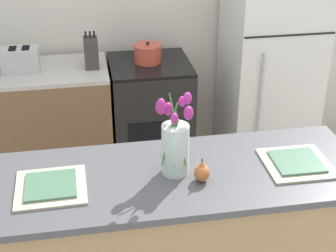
# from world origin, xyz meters

# --- Properties ---
(kitchen_island) EXTENTS (1.80, 0.66, 0.93)m
(kitchen_island) POSITION_xyz_m (0.00, 0.00, 0.47)
(kitchen_island) COLOR tan
(kitchen_island) RESTS_ON ground_plane
(stove_range) EXTENTS (0.60, 0.61, 0.88)m
(stove_range) POSITION_xyz_m (0.10, 1.60, 0.44)
(stove_range) COLOR black
(stove_range) RESTS_ON ground_plane
(refrigerator) EXTENTS (0.68, 0.67, 1.84)m
(refrigerator) POSITION_xyz_m (1.05, 1.60, 0.92)
(refrigerator) COLOR white
(refrigerator) RESTS_ON ground_plane
(flower_vase) EXTENTS (0.17, 0.17, 0.44)m
(flower_vase) POSITION_xyz_m (-0.01, 0.01, 1.09)
(flower_vase) COLOR silver
(flower_vase) RESTS_ON kitchen_island
(pear_figurine) EXTENTS (0.07, 0.07, 0.12)m
(pear_figurine) POSITION_xyz_m (0.10, -0.08, 0.98)
(pear_figurine) COLOR #C66B33
(pear_figurine) RESTS_ON kitchen_island
(plate_setting_left) EXTENTS (0.32, 0.32, 0.02)m
(plate_setting_left) POSITION_xyz_m (-0.58, -0.03, 0.94)
(plate_setting_left) COLOR beige
(plate_setting_left) RESTS_ON kitchen_island
(plate_setting_right) EXTENTS (0.32, 0.32, 0.02)m
(plate_setting_right) POSITION_xyz_m (0.58, -0.03, 0.94)
(plate_setting_right) COLOR beige
(plate_setting_right) RESTS_ON kitchen_island
(toaster) EXTENTS (0.28, 0.18, 0.17)m
(toaster) POSITION_xyz_m (-0.83, 1.59, 0.97)
(toaster) COLOR #B7BABC
(toaster) RESTS_ON back_counter
(cooking_pot) EXTENTS (0.21, 0.21, 0.16)m
(cooking_pot) POSITION_xyz_m (0.09, 1.61, 0.95)
(cooking_pot) COLOR #CC4C38
(cooking_pot) RESTS_ON stove_range
(knife_block) EXTENTS (0.10, 0.14, 0.27)m
(knife_block) POSITION_xyz_m (-0.33, 1.58, 0.99)
(knife_block) COLOR #3D3833
(knife_block) RESTS_ON back_counter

